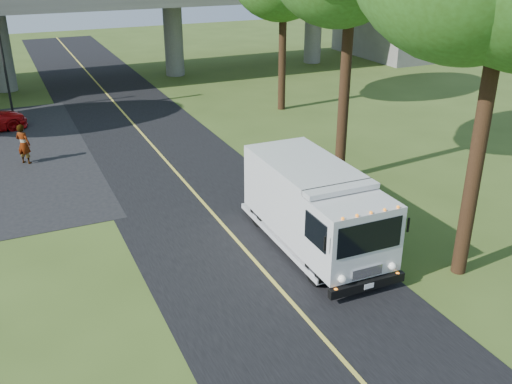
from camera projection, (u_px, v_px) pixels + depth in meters
ground at (321, 336)px, 14.77m from camera, size 120.00×120.00×0.00m
road at (195, 194)px, 23.09m from camera, size 7.00×90.00×0.02m
lane_line at (195, 193)px, 23.08m from camera, size 0.12×90.00×0.01m
overpass at (89, 17)px, 39.56m from camera, size 54.00×10.00×7.30m
traffic_signal at (3, 59)px, 32.83m from camera, size 0.18×0.22×5.20m
step_van at (314, 205)px, 18.55m from camera, size 2.54×6.67×2.79m
pedestrian at (23, 144)px, 25.92m from camera, size 0.81×0.79×1.88m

